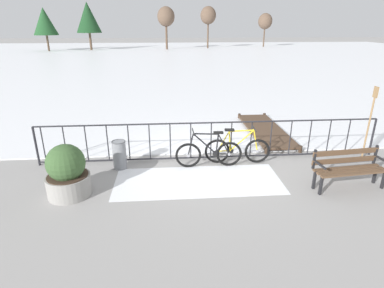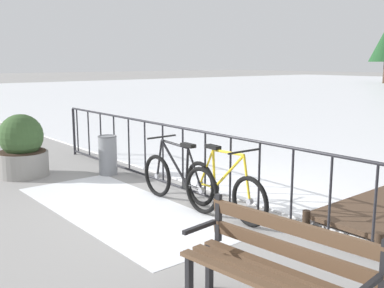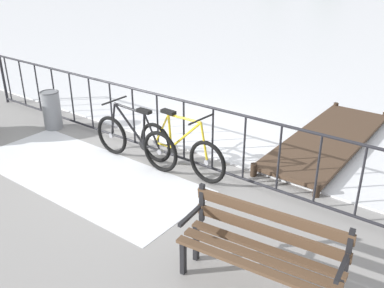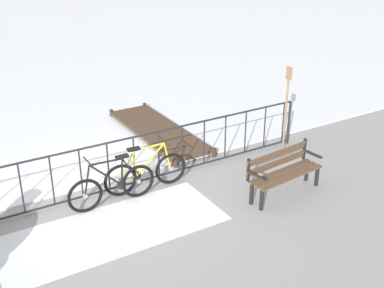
% 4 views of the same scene
% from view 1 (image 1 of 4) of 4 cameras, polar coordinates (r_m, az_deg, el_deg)
% --- Properties ---
extents(ground_plane, '(160.00, 160.00, 0.00)m').
position_cam_1_polar(ground_plane, '(8.49, 3.42, -2.87)').
color(ground_plane, gray).
extents(frozen_pond, '(80.00, 56.00, 0.03)m').
position_cam_1_polar(frozen_pond, '(36.25, -2.84, 15.68)').
color(frozen_pond, white).
rests_on(frozen_pond, ground).
extents(snow_patch, '(3.88, 1.57, 0.01)m').
position_cam_1_polar(snow_patch, '(7.36, 1.13, -6.75)').
color(snow_patch, white).
rests_on(snow_patch, ground).
extents(railing_fence, '(9.06, 0.06, 1.07)m').
position_cam_1_polar(railing_fence, '(8.27, 3.50, 0.67)').
color(railing_fence, '#232328').
rests_on(railing_fence, ground).
extents(bicycle_near_railing, '(1.71, 0.52, 0.97)m').
position_cam_1_polar(bicycle_near_railing, '(7.94, 3.12, -1.71)').
color(bicycle_near_railing, black).
rests_on(bicycle_near_railing, ground).
extents(bicycle_second, '(1.71, 0.52, 0.97)m').
position_cam_1_polar(bicycle_second, '(8.23, 8.27, -1.06)').
color(bicycle_second, black).
rests_on(bicycle_second, ground).
extents(park_bench, '(1.64, 0.64, 0.89)m').
position_cam_1_polar(park_bench, '(7.73, 26.71, -3.59)').
color(park_bench, brown).
rests_on(park_bench, ground).
extents(planter_with_shrub, '(0.91, 0.91, 1.15)m').
position_cam_1_polar(planter_with_shrub, '(7.08, -21.89, -4.88)').
color(planter_with_shrub, gray).
rests_on(planter_with_shrub, ground).
extents(trash_bin, '(0.35, 0.35, 0.73)m').
position_cam_1_polar(trash_bin, '(8.06, -13.13, -1.88)').
color(trash_bin, gray).
rests_on(trash_bin, ground).
extents(oar_upright, '(0.04, 0.16, 1.98)m').
position_cam_1_polar(oar_upright, '(9.35, 29.81, 4.00)').
color(oar_upright, '#937047').
rests_on(oar_upright, ground).
extents(wooden_dock, '(1.10, 3.60, 0.20)m').
position_cam_1_polar(wooden_dock, '(10.78, 13.26, 2.57)').
color(wooden_dock, '#4C3828').
rests_on(wooden_dock, ground).
extents(tree_far_west, '(2.27, 2.27, 5.87)m').
position_cam_1_polar(tree_far_west, '(49.12, 2.98, 22.42)').
color(tree_far_west, brown).
rests_on(tree_far_west, ground).
extents(tree_west_mid, '(3.34, 3.34, 6.25)m').
position_cam_1_polar(tree_west_mid, '(47.59, -18.52, 21.11)').
color(tree_west_mid, brown).
rests_on(tree_west_mid, ground).
extents(tree_centre, '(2.16, 2.16, 5.02)m').
position_cam_1_polar(tree_centre, '(53.36, 13.26, 21.00)').
color(tree_centre, brown).
rests_on(tree_centre, ground).
extents(tree_east_mid, '(3.12, 3.12, 5.48)m').
position_cam_1_polar(tree_east_mid, '(47.91, -25.39, 19.62)').
color(tree_east_mid, brown).
rests_on(tree_east_mid, ground).
extents(tree_far_east, '(2.40, 2.40, 5.72)m').
position_cam_1_polar(tree_far_east, '(46.83, -4.78, 22.17)').
color(tree_far_east, brown).
rests_on(tree_far_east, ground).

